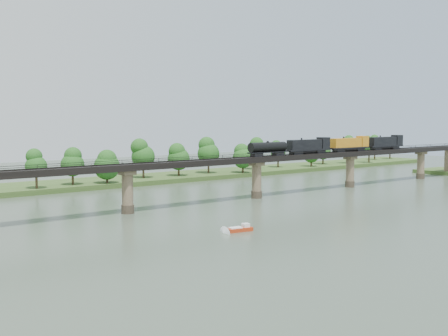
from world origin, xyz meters
TOP-DOWN VIEW (x-y plane):
  - ground at (0.00, 0.00)m, footprint 400.00×400.00m
  - far_bank at (0.00, 85.00)m, footprint 300.00×24.00m
  - bridge at (0.00, 30.00)m, footprint 236.00×30.00m
  - bridge_superstructure at (0.00, 30.00)m, footprint 220.00×4.90m
  - far_treeline at (-8.21, 80.52)m, footprint 289.06×17.54m
  - freight_train at (33.06, 30.00)m, footprint 69.41×2.70m
  - motorboat at (-33.10, -2.11)m, footprint 5.52×2.76m

SIDE VIEW (x-z plane):
  - ground at x=0.00m, z-range 0.00..0.00m
  - motorboat at x=-33.10m, z-range -0.23..1.24m
  - far_bank at x=0.00m, z-range 0.00..1.60m
  - bridge at x=0.00m, z-range -0.29..11.21m
  - far_treeline at x=-8.21m, z-range 2.03..15.63m
  - bridge_superstructure at x=0.00m, z-range 11.42..12.17m
  - freight_train at x=33.06m, z-range 11.39..16.17m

